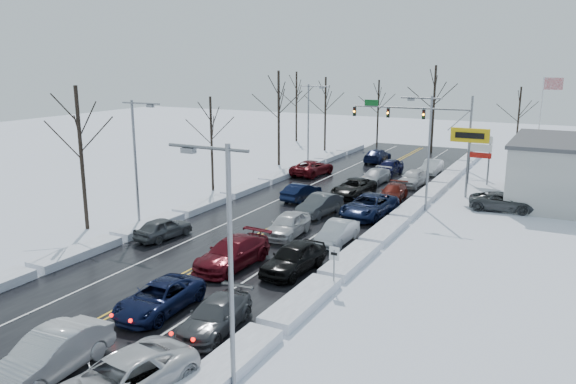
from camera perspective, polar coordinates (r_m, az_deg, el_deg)
The scene contains 43 objects.
ground at distance 39.80m, azimuth -1.77°, elevation -3.74°, with size 160.00×160.00×0.00m, color silver.
road_surface at distance 41.49m, azimuth -0.42°, elevation -3.02°, with size 14.00×84.00×0.01m, color black.
snow_bank_left at distance 45.41m, azimuth -8.94°, elevation -1.75°, with size 1.63×72.00×0.51m, color white.
snow_bank_right at distance 38.68m, azimuth 9.61°, elevation -4.44°, with size 1.63×72.00×0.51m, color white.
traffic_signal_mast at distance 63.34m, azimuth 13.55°, elevation 7.33°, with size 13.28×0.39×8.00m.
tires_plus_sign at distance 50.30m, azimuth 17.97°, elevation 5.03°, with size 3.20×0.34×6.00m.
used_vehicles_sign at distance 56.41m, azimuth 18.90°, elevation 4.08°, with size 2.20×0.22×4.65m.
speed_limit_sign at distance 29.05m, azimuth 4.71°, elevation -6.95°, with size 0.55×0.09×2.35m.
flagpole at distance 63.55m, azimuth 24.40°, elevation 6.95°, with size 1.87×1.20×10.00m.
streetlight_se at distance 19.43m, azimuth -6.39°, elevation -5.87°, with size 3.20×0.25×9.00m.
streetlight_ne at distance 44.86m, azimuth 13.91°, elevation 4.77°, with size 3.20×0.25×9.00m.
streetlight_sw at distance 40.21m, azimuth -15.07°, elevation 3.75°, with size 3.20×0.25×9.00m.
streetlight_nw at distance 63.53m, azimuth 2.24°, elevation 7.55°, with size 3.20×0.25×9.00m.
tree_left_b at distance 40.84m, azimuth -20.45°, elevation 5.89°, with size 4.00×4.00×10.00m.
tree_left_c at distance 50.77m, azimuth -7.82°, elevation 6.71°, with size 3.40×3.40×8.50m.
tree_left_d at distance 62.88m, azimuth -0.96°, elevation 9.35°, with size 4.20×4.20×10.50m.
tree_left_e at distance 73.52m, azimuth 3.83°, elevation 9.35°, with size 3.80×3.80×9.50m.
tree_far_a at distance 81.98m, azimuth 0.86°, elevation 10.03°, with size 4.00×4.00×10.00m.
tree_far_b at distance 78.36m, azimuth 9.17°, elevation 9.20°, with size 3.60×3.60×9.00m.
tree_far_c at distance 74.19m, azimuth 14.67°, elevation 9.81°, with size 4.40×4.40×11.00m.
tree_far_d at distance 74.22m, azimuth 22.45°, elevation 7.89°, with size 3.40×3.40×8.50m.
queued_car_1 at distance 24.10m, azimuth -22.79°, elevation -16.77°, with size 1.80×5.17×1.70m, color #BDBDC0.
queued_car_2 at distance 27.93m, azimuth -12.88°, elevation -11.74°, with size 2.33×5.05×1.40m, color black.
queued_car_3 at distance 32.91m, azimuth -5.64°, elevation -7.52°, with size 2.29×5.64×1.64m, color #550B13.
queued_car_4 at distance 38.16m, azimuth -0.03°, elevation -4.50°, with size 1.91×4.74×1.61m, color silver.
queued_car_5 at distance 43.39m, azimuth 3.21°, elevation -2.31°, with size 1.66×4.75×1.57m, color #424548.
queued_car_6 at distance 49.46m, azimuth 6.66°, elevation -0.43°, with size 2.54×5.50×1.53m, color black.
queued_car_7 at distance 54.95m, azimuth 8.78°, elevation 0.89°, with size 1.93×4.75×1.38m, color #A9ABB1.
queued_car_8 at distance 59.34m, azimuth 10.21°, elevation 1.76°, with size 1.88×4.66×1.59m, color black.
queued_car_11 at distance 25.80m, azimuth -7.37°, elevation -13.69°, with size 1.90×4.69×1.36m, color #414346.
queued_car_12 at distance 31.94m, azimuth 0.58°, elevation -8.11°, with size 1.99×4.95×1.69m, color black.
queued_car_13 at distance 36.89m, azimuth 5.02°, elevation -5.18°, with size 1.52×4.36×1.44m, color #B0B2B8.
queued_car_14 at distance 43.29m, azimuth 8.20°, elevation -2.47°, with size 2.77×6.02×1.67m, color black.
queued_car_15 at distance 48.67m, azimuth 10.58°, elevation -0.79°, with size 1.86×4.58×1.33m, color #4F110A.
queued_car_16 at distance 54.37m, azimuth 12.55°, elevation 0.59°, with size 1.88×4.68×1.60m, color silver.
queued_car_17 at distance 60.73m, azimuth 14.38°, elevation 1.81°, with size 1.56×4.47×1.47m, color silver.
oncoming_car_0 at distance 47.85m, azimuth 1.36°, elevation -0.81°, with size 1.52×4.36×1.44m, color black.
oncoming_car_1 at distance 58.20m, azimuth 2.48°, elevation 1.73°, with size 2.58×5.60×1.56m, color #550B11.
oncoming_car_2 at distance 66.40m, azimuth 9.03°, elevation 3.02°, with size 2.15×5.28×1.53m, color black.
oncoming_car_3 at distance 38.62m, azimuth -12.49°, elevation -4.60°, with size 1.70×4.22×1.44m, color #45484A.
parked_car_0 at distance 47.64m, azimuth 20.92°, elevation -1.76°, with size 2.36×5.11×1.42m, color #3D4042.
parked_car_1 at distance 51.56m, azimuth 24.75°, elevation -1.02°, with size 1.89×4.64×1.35m, color #45484A.
parked_car_2 at distance 55.81m, azimuth 22.92°, elevation 0.17°, with size 1.57×3.90×1.33m, color black.
Camera 1 is at (18.61, -33.20, 11.66)m, focal length 35.00 mm.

